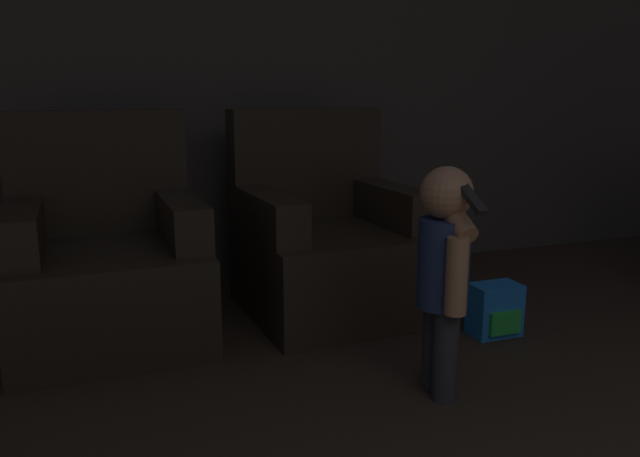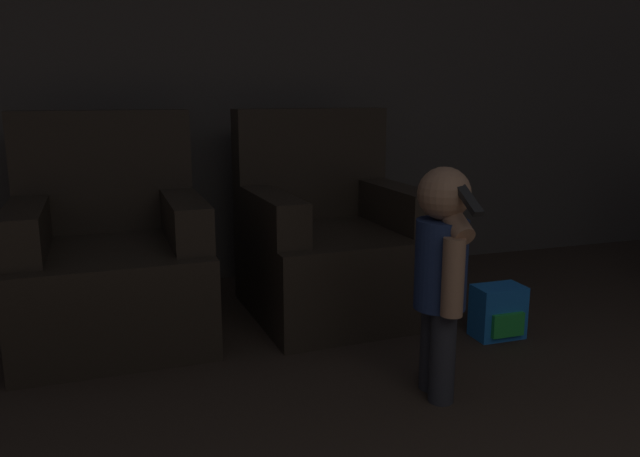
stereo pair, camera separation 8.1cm
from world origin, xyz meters
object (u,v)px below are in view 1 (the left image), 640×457
at_px(person_toddler, 445,264).
at_px(toy_backpack, 495,310).
at_px(armchair_left, 107,263).
at_px(armchair_right, 326,244).

bearing_deg(person_toddler, toy_backpack, 136.43).
xyz_separation_m(armchair_left, armchair_right, (1.06, -0.00, 0.00)).
bearing_deg(person_toddler, armchair_left, -123.75).
xyz_separation_m(armchair_left, person_toddler, (1.12, -1.02, 0.16)).
xyz_separation_m(armchair_right, toy_backpack, (0.60, -0.61, -0.22)).
distance_m(armchair_left, toy_backpack, 1.78).
distance_m(person_toddler, toy_backpack, 0.78).
distance_m(armchair_left, person_toddler, 1.52).
bearing_deg(armchair_left, toy_backpack, -21.52).
relative_size(armchair_left, armchair_right, 1.00).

